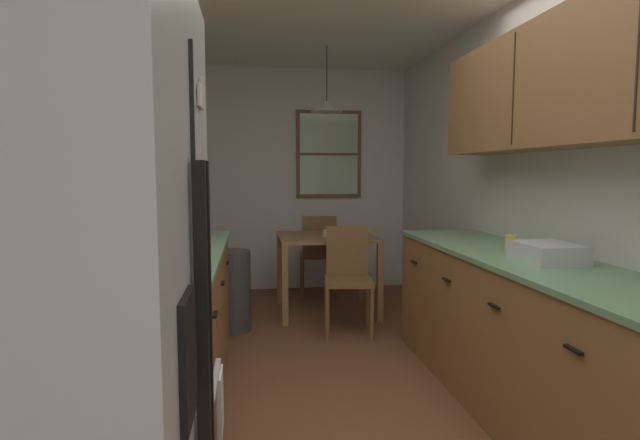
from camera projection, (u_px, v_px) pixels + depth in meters
name	position (u px, v px, depth m)	size (l,w,h in m)	color
ground_plane	(330.00, 375.00, 3.40)	(12.00, 12.00, 0.00)	brown
wall_left	(114.00, 188.00, 3.10)	(0.10, 9.00, 2.55)	silver
wall_right	(523.00, 186.00, 3.47)	(0.10, 9.00, 2.55)	silver
wall_back	(295.00, 180.00, 5.89)	(4.40, 0.10, 2.55)	silver
refrigerator	(22.00, 423.00, 0.98)	(0.70, 0.76, 1.76)	silver
stove_range	(112.00, 437.00, 1.71)	(0.66, 0.61, 1.10)	silver
microwave_over_range	(58.00, 65.00, 1.58)	(0.39, 0.60, 0.34)	black
counter_left	(171.00, 325.00, 3.03)	(0.64, 2.07, 0.90)	olive
upper_cabinets_left	(137.00, 75.00, 2.82)	(0.33, 2.15, 0.73)	olive
counter_right	(549.00, 351.00, 2.59)	(0.64, 3.15, 0.90)	olive
upper_cabinets_right	(595.00, 74.00, 2.43)	(0.33, 2.83, 0.68)	olive
dining_table	(327.00, 247.00, 4.90)	(0.92, 0.84, 0.76)	olive
dining_chair_near	(348.00, 274.00, 4.31)	(0.45, 0.45, 0.90)	brown
dining_chair_far	(319.00, 251.00, 5.53)	(0.43, 0.43, 0.90)	brown
pendant_light	(327.00, 107.00, 4.77)	(0.31, 0.31, 0.61)	black
back_window	(329.00, 154.00, 5.85)	(0.76, 0.05, 1.00)	brown
trash_bin	(230.00, 291.00, 4.35)	(0.36, 0.36, 0.70)	#3F3F42
storage_canister	(139.00, 263.00, 2.18)	(0.11, 0.11, 0.16)	#265999
dish_towel	(220.00, 403.00, 1.91)	(0.02, 0.16, 0.24)	white
mug_spare	(511.00, 243.00, 3.00)	(0.11, 0.07, 0.10)	#E5CC4C
dish_rack	(548.00, 253.00, 2.63)	(0.28, 0.34, 0.10)	silver
table_serving_bowl	(333.00, 233.00, 4.81)	(0.19, 0.19, 0.06)	silver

